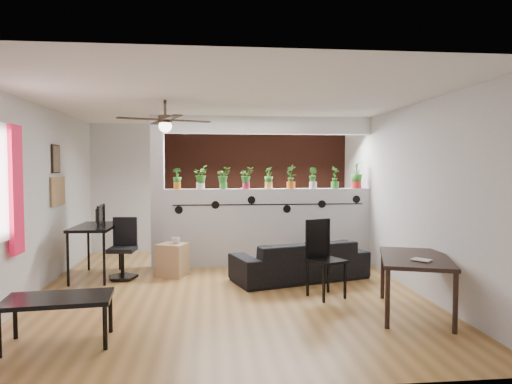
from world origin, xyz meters
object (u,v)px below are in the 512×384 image
at_px(office_chair, 123,252).
at_px(potted_plant_5, 291,176).
at_px(sofa, 300,261).
at_px(coffee_table, 58,302).
at_px(dining_table, 415,263).
at_px(folding_chair, 322,251).
at_px(potted_plant_7, 335,177).
at_px(cube_shelf, 173,260).
at_px(computer_desk, 95,230).
at_px(potted_plant_0, 177,178).
at_px(ceiling_fan, 165,122).
at_px(cup, 176,240).
at_px(potted_plant_6, 313,177).
at_px(potted_plant_3, 246,177).
at_px(potted_plant_1, 200,176).
at_px(potted_plant_4, 269,177).
at_px(potted_plant_2, 223,177).
at_px(potted_plant_8, 357,175).

bearing_deg(office_chair, potted_plant_5, 15.03).
distance_m(sofa, coffee_table, 3.66).
bearing_deg(dining_table, folding_chair, 136.17).
xyz_separation_m(potted_plant_7, cube_shelf, (-2.80, -0.63, -1.30)).
distance_m(potted_plant_7, computer_desk, 4.12).
bearing_deg(potted_plant_0, cube_shelf, -93.34).
distance_m(potted_plant_7, coffee_table, 5.12).
distance_m(ceiling_fan, dining_table, 3.57).
bearing_deg(cube_shelf, computer_desk, -157.30).
relative_size(potted_plant_7, cup, 2.99).
distance_m(potted_plant_6, cup, 2.63).
height_order(potted_plant_5, dining_table, potted_plant_5).
relative_size(potted_plant_0, potted_plant_3, 0.95).
relative_size(office_chair, dining_table, 0.65).
distance_m(ceiling_fan, coffee_table, 2.62).
height_order(potted_plant_7, office_chair, potted_plant_7).
distance_m(potted_plant_3, cup, 1.66).
bearing_deg(potted_plant_5, coffee_table, -130.49).
height_order(ceiling_fan, potted_plant_7, ceiling_fan).
height_order(sofa, computer_desk, computer_desk).
xyz_separation_m(potted_plant_3, folding_chair, (0.86, -1.98, -0.95)).
relative_size(potted_plant_1, potted_plant_3, 1.08).
xyz_separation_m(potted_plant_3, sofa, (0.74, -1.06, -1.27)).
relative_size(potted_plant_4, office_chair, 0.41).
bearing_deg(potted_plant_0, potted_plant_7, 0.00).
relative_size(potted_plant_6, coffee_table, 0.36).
bearing_deg(potted_plant_3, potted_plant_0, 180.00).
relative_size(potted_plant_2, dining_table, 0.27).
distance_m(office_chair, folding_chair, 3.09).
height_order(potted_plant_0, potted_plant_8, potted_plant_8).
distance_m(potted_plant_6, sofa, 1.71).
height_order(computer_desk, coffee_table, computer_desk).
bearing_deg(potted_plant_2, coffee_table, -116.70).
bearing_deg(potted_plant_6, cube_shelf, -165.24).
bearing_deg(dining_table, potted_plant_8, 85.56).
distance_m(potted_plant_1, office_chair, 1.81).
xyz_separation_m(potted_plant_6, dining_table, (0.57, -2.84, -0.94)).
xyz_separation_m(office_chair, coffee_table, (-0.13, -2.64, 0.01)).
relative_size(potted_plant_7, sofa, 0.20).
bearing_deg(potted_plant_7, ceiling_fan, -147.12).
relative_size(potted_plant_6, potted_plant_8, 0.81).
xyz_separation_m(cube_shelf, dining_table, (2.98, -2.21, 0.35)).
relative_size(sofa, coffee_table, 1.87).
height_order(ceiling_fan, coffee_table, ceiling_fan).
bearing_deg(potted_plant_5, cube_shelf, -162.51).
xyz_separation_m(potted_plant_1, potted_plant_6, (1.97, -0.00, -0.02)).
xyz_separation_m(computer_desk, office_chair, (0.44, -0.11, -0.33)).
distance_m(potted_plant_7, office_chair, 3.80).
bearing_deg(potted_plant_8, office_chair, -169.36).
height_order(sofa, folding_chair, folding_chair).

